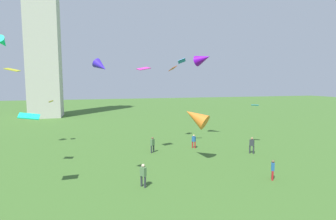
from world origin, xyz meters
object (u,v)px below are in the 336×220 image
Objects in this scene: monument_obelisk at (41,2)px; kite_flying_9 at (51,101)px; person_1 at (252,144)px; kite_flying_10 at (196,117)px; kite_flying_4 at (3,42)px; kite_flying_0 at (203,59)px; kite_flying_3 at (12,70)px; kite_flying_6 at (143,69)px; kite_flying_8 at (255,105)px; kite_flying_1 at (173,68)px; kite_flying_5 at (101,66)px; person_4 at (273,169)px; person_2 at (194,140)px; person_0 at (143,174)px; kite_flying_7 at (182,61)px; kite_flying_2 at (29,116)px; person_3 at (153,144)px.

kite_flying_9 is (5.16, -28.83, -19.82)m from monument_obelisk.
person_1 is 24.56m from kite_flying_9.
kite_flying_4 is at bearing -72.16° from kite_flying_10.
kite_flying_0 is at bearing -168.08° from kite_flying_4.
kite_flying_3 reaches higher than kite_flying_10.
kite_flying_4 is at bearing 119.03° from kite_flying_9.
kite_flying_6 reaches higher than kite_flying_8.
monument_obelisk is at bearing 95.30° from kite_flying_6.
kite_flying_1 is (20.22, -31.59, -15.66)m from monument_obelisk.
kite_flying_0 is 3.12× the size of kite_flying_9.
kite_flying_5 is 10.93m from kite_flying_10.
kite_flying_9 is (-18.67, 18.07, 4.50)m from person_4.
person_1 is 7.74m from kite_flying_10.
person_2 is at bearing -3.54° from kite_flying_5.
kite_flying_1 is at bearing 9.71° from kite_flying_8.
person_4 is (10.20, -1.42, -0.09)m from person_0.
kite_flying_8 is at bearing -18.87° from kite_flying_5.
person_2 is 8.88m from kite_flying_8.
kite_flying_6 reaches higher than person_2.
kite_flying_7 reaches higher than person_0.
kite_flying_10 is (8.97, 4.34, -4.48)m from kite_flying_5.
kite_flying_1 is 1.23× the size of kite_flying_3.
kite_flying_6 reaches higher than kite_flying_9.
kite_flying_7 reaches higher than person_1.
person_1 is at bearing 139.48° from kite_flying_10.
kite_flying_6 is 13.67m from kite_flying_9.
kite_flying_7 is at bearing -64.70° from person_0.
person_0 is at bearing -20.39° from kite_flying_3.
kite_flying_2 is (6.00, -44.35, -19.78)m from monument_obelisk.
kite_flying_8 reaches higher than person_3.
kite_flying_6 is at bearing 40.18° from kite_flying_8.
person_3 is 1.18× the size of kite_flying_6.
kite_flying_5 is (-9.39, -13.24, -0.68)m from kite_flying_1.
person_3 is at bearing 71.10° from person_4.
monument_obelisk is 48.93m from kite_flying_5.
kite_flying_9 is at bearing -5.13° from person_0.
person_3 is 13.50m from kite_flying_0.
kite_flying_4 is 19.49m from kite_flying_7.
kite_flying_6 is 7.34m from kite_flying_10.
kite_flying_7 reaches higher than kite_flying_8.
kite_flying_8 reaches higher than person_0.
kite_flying_0 is (-2.38, 8.04, 9.84)m from person_1.
person_0 is 18.79m from kite_flying_8.
kite_flying_9 is at bearing -71.01° from person_3.
kite_flying_5 reaches higher than kite_flying_2.
kite_flying_6 is 1.66× the size of kite_flying_9.
person_4 is 26.37m from kite_flying_9.
kite_flying_6 is at bearing 170.73° from kite_flying_4.
kite_flying_4 reaches higher than kite_flying_8.
kite_flying_7 is at bearing 158.05° from person_3.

